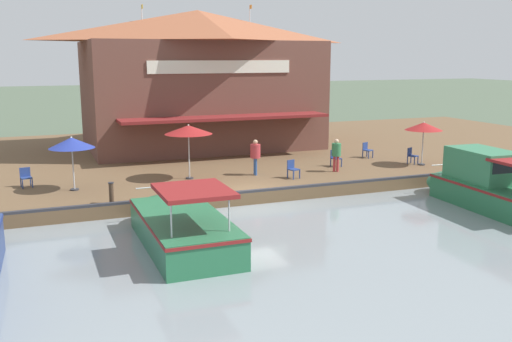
{
  "coord_description": "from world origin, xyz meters",
  "views": [
    {
      "loc": [
        21.61,
        -8.32,
        6.19
      ],
      "look_at": [
        -1.0,
        0.55,
        1.3
      ],
      "focal_mm": 40.0,
      "sensor_mm": 36.0,
      "label": 1
    }
  ],
  "objects": [
    {
      "name": "waterfront_restaurant",
      "position": [
        -13.36,
        1.55,
        4.86
      ],
      "size": [
        11.06,
        14.38,
        8.81
      ],
      "color": "brown",
      "rests_on": "quay_deck"
    },
    {
      "name": "cafe_chair_facing_river",
      "position": [
        -5.55,
        9.03,
        1.08
      ],
      "size": [
        0.57,
        0.57,
        0.85
      ],
      "color": "navy",
      "rests_on": "quay_deck"
    },
    {
      "name": "motorboat_mid_row",
      "position": [
        3.7,
        8.95,
        0.94
      ],
      "size": [
        7.22,
        2.53,
        2.33
      ],
      "color": "#287047",
      "rests_on": "river_water"
    },
    {
      "name": "ground_plane",
      "position": [
        0.0,
        0.0,
        0.0
      ],
      "size": [
        220.0,
        220.0,
        0.0
      ],
      "primitive_type": "plane",
      "color": "#4C5B47"
    },
    {
      "name": "cafe_chair_back_row_seat",
      "position": [
        -2.05,
        2.79,
        1.08
      ],
      "size": [
        0.56,
        0.56,
        0.85
      ],
      "color": "navy",
      "rests_on": "quay_deck"
    },
    {
      "name": "quay_edge_fender",
      "position": [
        -0.1,
        0.0,
        0.65
      ],
      "size": [
        0.2,
        50.4,
        0.1
      ],
      "primitive_type": "cube",
      "color": "#2D2D33",
      "rests_on": "quay_deck"
    },
    {
      "name": "patio_umbrella_by_entrance",
      "position": [
        -3.67,
        -1.73,
        2.9
      ],
      "size": [
        2.2,
        2.2,
        2.54
      ],
      "color": "#B7B7B7",
      "rests_on": "quay_deck"
    },
    {
      "name": "person_at_quay_edge",
      "position": [
        -3.36,
        1.44,
        1.68
      ],
      "size": [
        0.48,
        0.48,
        1.71
      ],
      "color": "#2D5193",
      "rests_on": "quay_deck"
    },
    {
      "name": "patio_umbrella_mid_patio_left",
      "position": [
        -3.2,
        -6.9,
        2.64
      ],
      "size": [
        1.9,
        1.9,
        2.31
      ],
      "color": "#B7B7B7",
      "rests_on": "quay_deck"
    },
    {
      "name": "tree_behind_restaurant",
      "position": [
        -17.35,
        6.28,
        5.5
      ],
      "size": [
        3.46,
        3.3,
        6.67
      ],
      "color": "brown",
      "rests_on": "quay_deck"
    },
    {
      "name": "motorboat_distant_upstream",
      "position": [
        3.53,
        -4.01,
        0.68
      ],
      "size": [
        6.91,
        2.53,
        2.24
      ],
      "color": "#287047",
      "rests_on": "river_water"
    },
    {
      "name": "cafe_chair_under_first_umbrella",
      "position": [
        -3.05,
        10.21,
        1.08
      ],
      "size": [
        0.59,
        0.59,
        0.85
      ],
      "color": "navy",
      "rests_on": "quay_deck"
    },
    {
      "name": "cafe_chair_mid_patio",
      "position": [
        -4.59,
        -8.81,
        1.08
      ],
      "size": [
        0.51,
        0.51,
        0.85
      ],
      "color": "navy",
      "rests_on": "quay_deck"
    },
    {
      "name": "quay_deck",
      "position": [
        -11.0,
        0.0,
        0.3
      ],
      "size": [
        22.0,
        56.0,
        0.6
      ],
      "primitive_type": "cube",
      "color": "brown",
      "rests_on": "ground"
    },
    {
      "name": "mooring_post",
      "position": [
        -0.35,
        -5.72,
        1.03
      ],
      "size": [
        0.22,
        0.22,
        0.84
      ],
      "color": "#473323",
      "rests_on": "quay_deck"
    },
    {
      "name": "patio_umbrella_near_quay_edge",
      "position": [
        -2.55,
        10.49,
        2.64
      ],
      "size": [
        1.92,
        1.92,
        2.29
      ],
      "color": "#B7B7B7",
      "rests_on": "quay_deck"
    },
    {
      "name": "cafe_chair_far_corner_seat",
      "position": [
        -3.89,
        6.09,
        1.08
      ],
      "size": [
        0.47,
        0.47,
        0.85
      ],
      "color": "navy",
      "rests_on": "quay_deck"
    },
    {
      "name": "person_mid_patio",
      "position": [
        -2.66,
        5.44,
        1.61
      ],
      "size": [
        0.46,
        0.46,
        1.63
      ],
      "color": "#B23338",
      "rests_on": "quay_deck"
    }
  ]
}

